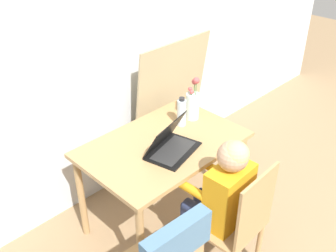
# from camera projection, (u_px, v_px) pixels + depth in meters

# --- Properties ---
(wall_back) EXTENTS (6.40, 0.05, 2.50)m
(wall_back) POSITION_uv_depth(u_px,v_px,m) (107.00, 45.00, 2.89)
(wall_back) COLOR silver
(wall_back) RESTS_ON ground_plane
(dining_table) EXTENTS (1.12, 0.74, 0.73)m
(dining_table) POSITION_uv_depth(u_px,v_px,m) (163.00, 154.00, 2.77)
(dining_table) COLOR tan
(dining_table) RESTS_ON ground_plane
(chair_occupied) EXTENTS (0.41, 0.41, 0.90)m
(chair_occupied) POSITION_uv_depth(u_px,v_px,m) (236.00, 223.00, 2.44)
(chair_occupied) COLOR tan
(chair_occupied) RESTS_ON ground_plane
(person_seated) EXTENTS (0.32, 0.43, 1.04)m
(person_seated) POSITION_uv_depth(u_px,v_px,m) (222.00, 191.00, 2.41)
(person_seated) COLOR orange
(person_seated) RESTS_ON ground_plane
(laptop) EXTENTS (0.42, 0.33, 0.23)m
(laptop) POSITION_uv_depth(u_px,v_px,m) (170.00, 144.00, 2.61)
(laptop) COLOR black
(laptop) RESTS_ON dining_table
(flower_vase) EXTENTS (0.10, 0.10, 0.34)m
(flower_vase) POSITION_uv_depth(u_px,v_px,m) (193.00, 104.00, 2.94)
(flower_vase) COLOR silver
(flower_vase) RESTS_ON dining_table
(water_bottle) EXTENTS (0.07, 0.07, 0.23)m
(water_bottle) POSITION_uv_depth(u_px,v_px,m) (182.00, 112.00, 2.86)
(water_bottle) COLOR silver
(water_bottle) RESTS_ON dining_table
(cardboard_panel) EXTENTS (0.78, 0.18, 1.21)m
(cardboard_panel) POSITION_uv_depth(u_px,v_px,m) (170.00, 105.00, 3.45)
(cardboard_panel) COLOR tan
(cardboard_panel) RESTS_ON ground_plane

